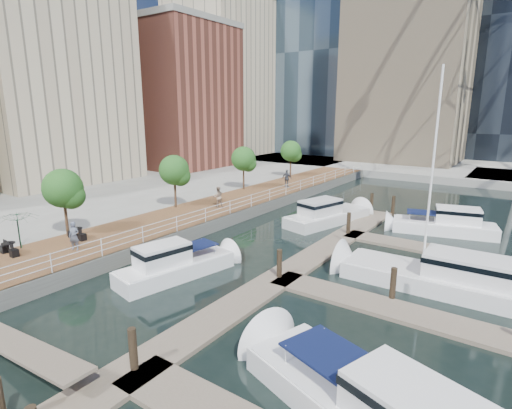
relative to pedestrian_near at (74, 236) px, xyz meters
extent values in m
plane|color=black|center=(8.41, -2.71, -1.88)|extent=(520.00, 520.00, 0.00)
cube|color=brown|center=(-0.59, 12.29, -1.38)|extent=(6.00, 60.00, 1.00)
cube|color=#595954|center=(2.41, 12.29, -1.38)|extent=(0.25, 60.00, 1.00)
cube|color=gray|center=(-27.59, 12.29, -1.38)|extent=(48.00, 90.00, 1.00)
cube|color=gray|center=(8.41, 99.29, -1.38)|extent=(200.00, 114.00, 1.00)
cube|color=#6D6051|center=(11.41, 7.29, -1.78)|extent=(2.00, 32.00, 0.20)
cube|color=#6D6051|center=(17.41, 5.29, -1.78)|extent=(12.00, 2.00, 0.20)
cube|color=#6D6051|center=(17.41, 15.29, -1.78)|extent=(12.00, 2.00, 0.20)
cube|color=#BCAD8E|center=(-25.59, 13.29, 12.12)|extent=(14.00, 16.00, 26.00)
cube|color=brown|center=(-21.59, 31.29, 9.12)|extent=(12.00, 14.00, 20.00)
cube|color=#BCAD8E|center=(-27.59, 47.29, 13.12)|extent=(14.00, 16.00, 28.00)
cylinder|color=#3F2B1C|center=(-2.99, 1.29, 0.32)|extent=(0.20, 0.20, 2.40)
sphere|color=#265B1E|center=(-2.99, 1.29, 2.42)|extent=(2.60, 2.60, 2.60)
cylinder|color=#3F2B1C|center=(-2.99, 11.29, 0.32)|extent=(0.20, 0.20, 2.40)
sphere|color=#265B1E|center=(-2.99, 11.29, 2.42)|extent=(2.60, 2.60, 2.60)
cylinder|color=#3F2B1C|center=(-2.99, 21.29, 0.32)|extent=(0.20, 0.20, 2.40)
sphere|color=#265B1E|center=(-2.99, 21.29, 2.42)|extent=(2.60, 2.60, 2.60)
cylinder|color=#3F2B1C|center=(-2.99, 31.29, 0.32)|extent=(0.20, 0.20, 2.40)
sphere|color=#265B1E|center=(-2.99, 31.29, 2.42)|extent=(2.60, 2.60, 2.60)
imported|color=#525B6E|center=(0.00, 0.00, 0.00)|extent=(0.77, 0.67, 1.76)
imported|color=gray|center=(0.05, 13.43, 0.04)|extent=(1.09, 1.14, 1.85)
imported|color=#343741|center=(0.23, 24.96, 0.09)|extent=(1.18, 0.56, 1.95)
imported|color=#103C1F|center=(-3.03, -1.79, 0.27)|extent=(3.34, 3.37, 2.30)
camera|label=1|loc=(22.32, -12.61, 7.47)|focal=28.00mm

